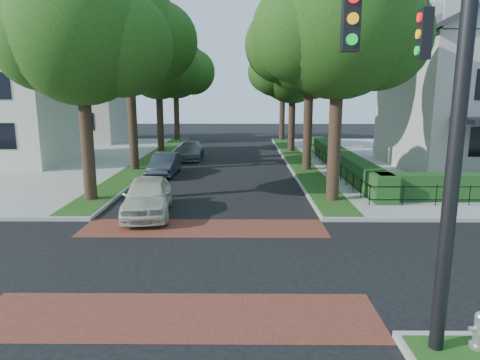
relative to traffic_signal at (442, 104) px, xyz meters
name	(u,v)px	position (x,y,z in m)	size (l,w,h in m)	color
ground	(194,261)	(-4.89, 4.41, -4.71)	(120.00, 120.00, 0.00)	black
crosswalk_far	(204,228)	(-4.89, 7.61, -4.70)	(9.00, 2.20, 0.01)	maroon
crosswalk_near	(178,316)	(-4.89, 1.21, -4.70)	(9.00, 2.20, 0.01)	maroon
grass_strip_ne	(297,159)	(0.51, 23.51, -4.55)	(1.60, 29.80, 0.02)	#1C4413
grass_strip_nw	(150,159)	(-10.29, 23.51, -4.55)	(1.60, 29.80, 0.02)	#1C4413
tree_right_near	(341,28)	(0.72, 11.65, 2.92)	(7.75, 6.67, 10.66)	black
tree_right_mid	(312,42)	(0.72, 19.66, 3.28)	(8.25, 7.09, 11.22)	black
tree_right_far	(294,69)	(0.71, 28.64, 2.20)	(7.25, 6.23, 9.74)	black
tree_right_back	(284,70)	(0.72, 37.64, 2.56)	(7.50, 6.45, 10.20)	black
tree_left_near	(84,37)	(-10.28, 11.64, 2.56)	(7.50, 6.45, 10.20)	black
tree_left_mid	(131,36)	(-10.28, 19.66, 3.64)	(8.00, 6.88, 11.48)	black
tree_left_far	(160,66)	(-10.29, 28.63, 2.41)	(7.00, 6.02, 9.86)	black
tree_left_back	(177,69)	(-10.28, 37.65, 2.70)	(7.75, 6.66, 10.44)	black
hedge_main_road	(341,160)	(2.81, 19.41, -3.96)	(1.00, 18.00, 1.20)	#17441A
fence_main_road	(329,162)	(2.01, 19.41, -4.11)	(0.06, 18.00, 0.90)	black
house_left_far	(76,92)	(-20.38, 36.41, 0.33)	(10.00, 9.00, 10.14)	#B4B0A2
traffic_signal	(442,104)	(0.00, 0.00, 0.00)	(2.17, 2.00, 8.00)	black
parked_car_front	(147,196)	(-7.34, 9.41, -3.93)	(1.84, 4.58, 1.56)	beige
parked_car_middle	(165,164)	(-8.20, 18.17, -4.04)	(1.42, 4.06, 1.34)	#1D252C
parked_car_rear	(190,151)	(-7.46, 24.64, -4.05)	(1.85, 4.55, 1.32)	slate
fire_hydrant	(480,331)	(1.01, -0.19, -4.19)	(0.42, 0.44, 0.78)	#AEADB0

